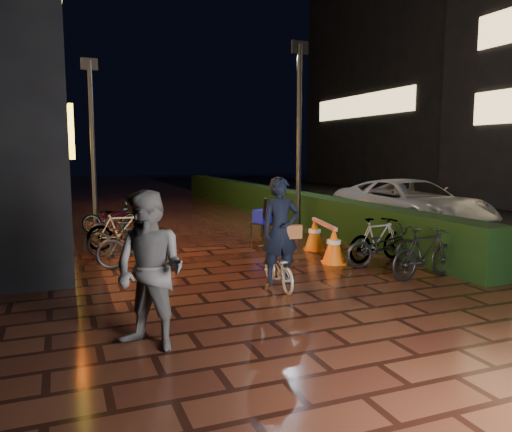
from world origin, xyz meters
name	(u,v)px	position (x,y,z in m)	size (l,w,h in m)	color
ground	(278,276)	(0.00, 0.00, 0.00)	(80.00, 80.00, 0.00)	#381911
asphalt_road	(458,218)	(9.00, 5.00, 0.00)	(11.00, 60.00, 0.01)	black
hedge	(271,202)	(3.30, 8.00, 0.50)	(0.70, 20.00, 1.00)	black
bystander_person	(150,271)	(-2.75, -2.55, 0.93)	(0.90, 0.70, 1.85)	#515154
van	(410,205)	(5.83, 3.60, 0.74)	(2.43, 5.27, 1.46)	#A1A2A6
lamp_post_hedge	(299,129)	(2.54, 4.31, 2.88)	(0.50, 0.15, 5.23)	black
lamp_post_sf	(92,137)	(-2.72, 7.00, 2.69)	(0.46, 0.13, 4.89)	black
cyclist	(279,248)	(-0.33, -0.78, 0.69)	(0.69, 1.33, 1.87)	silver
traffic_barrier	(324,239)	(1.63, 1.22, 0.38)	(0.79, 1.88, 0.76)	#FF620D
cart_assembly	(264,218)	(1.15, 3.48, 0.59)	(0.76, 0.82, 1.15)	black
parked_bikes_storefront	(121,230)	(-2.35, 3.88, 0.43)	(1.71, 5.22, 0.93)	black
parked_bikes_hedge	(393,246)	(2.35, -0.26, 0.45)	(1.79, 2.14, 0.93)	black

